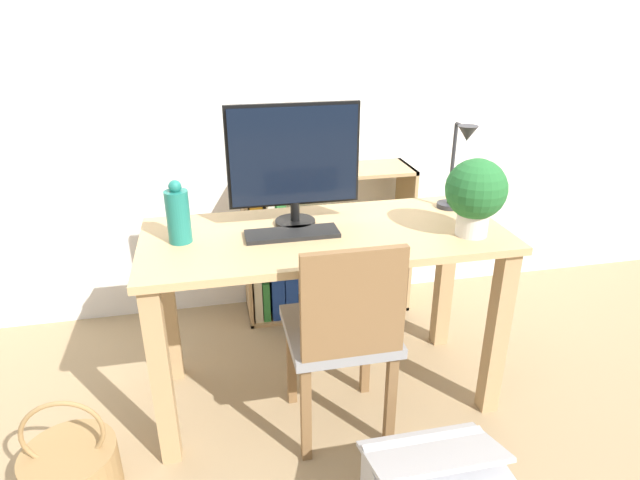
# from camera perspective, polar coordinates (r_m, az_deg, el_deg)

# --- Properties ---
(ground_plane) EXTENTS (10.00, 10.00, 0.00)m
(ground_plane) POSITION_cam_1_polar(r_m,az_deg,el_deg) (2.47, 0.51, -15.72)
(ground_plane) COLOR #997F5B
(wall_back) EXTENTS (8.00, 0.05, 2.60)m
(wall_back) POSITION_cam_1_polar(r_m,az_deg,el_deg) (2.78, -3.56, 18.10)
(wall_back) COLOR white
(wall_back) RESTS_ON ground_plane
(desk) EXTENTS (1.41, 0.61, 0.77)m
(desk) POSITION_cam_1_polar(r_m,az_deg,el_deg) (2.14, 0.57, -2.92)
(desk) COLOR tan
(desk) RESTS_ON ground_plane
(monitor) EXTENTS (0.51, 0.16, 0.48)m
(monitor) POSITION_cam_1_polar(r_m,az_deg,el_deg) (2.07, -2.80, 8.61)
(monitor) COLOR black
(monitor) RESTS_ON desk
(keyboard) EXTENTS (0.36, 0.12, 0.02)m
(keyboard) POSITION_cam_1_polar(r_m,az_deg,el_deg) (2.04, -2.99, 0.68)
(keyboard) COLOR black
(keyboard) RESTS_ON desk
(vase) EXTENTS (0.09, 0.09, 0.24)m
(vase) POSITION_cam_1_polar(r_m,az_deg,el_deg) (2.02, -14.90, 2.61)
(vase) COLOR #1E7266
(vase) RESTS_ON desk
(desk_lamp) EXTENTS (0.10, 0.19, 0.38)m
(desk_lamp) POSITION_cam_1_polar(r_m,az_deg,el_deg) (2.28, 14.65, 8.30)
(desk_lamp) COLOR #2D2D33
(desk_lamp) RESTS_ON desk
(potted_plant) EXTENTS (0.23, 0.23, 0.30)m
(potted_plant) POSITION_cam_1_polar(r_m,az_deg,el_deg) (2.08, 16.28, 4.87)
(potted_plant) COLOR silver
(potted_plant) RESTS_ON desk
(chair) EXTENTS (0.40, 0.40, 0.86)m
(chair) POSITION_cam_1_polar(r_m,az_deg,el_deg) (1.99, 2.50, -9.72)
(chair) COLOR gray
(chair) RESTS_ON ground_plane
(bookshelf) EXTENTS (0.89, 0.28, 0.80)m
(bookshelf) POSITION_cam_1_polar(r_m,az_deg,el_deg) (2.87, -2.41, -1.32)
(bookshelf) COLOR tan
(bookshelf) RESTS_ON ground_plane
(basket) EXTENTS (0.32, 0.32, 0.40)m
(basket) POSITION_cam_1_polar(r_m,az_deg,el_deg) (2.18, -24.95, -21.40)
(basket) COLOR #997547
(basket) RESTS_ON ground_plane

